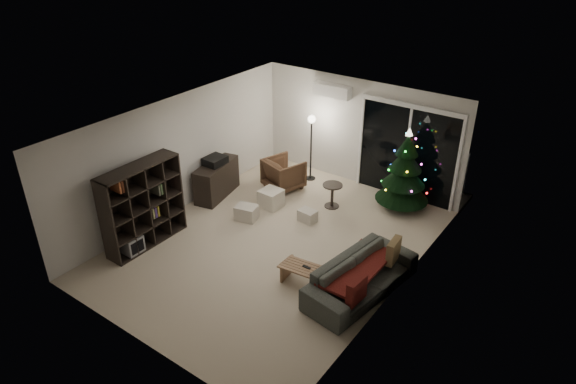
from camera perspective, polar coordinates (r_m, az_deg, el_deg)
name	(u,v)px	position (r m, az deg, el deg)	size (l,w,h in m)	color
room	(337,175)	(10.41, 5.43, 1.84)	(6.50, 7.51, 2.60)	beige
bookshelf	(136,203)	(10.19, -16.56, -1.13)	(0.42, 1.66, 1.66)	black
media_cabinet	(216,180)	(11.67, -7.95, 1.36)	(0.47, 1.26, 0.79)	black
stereo	(215,161)	(11.46, -8.11, 3.48)	(0.40, 0.47, 0.17)	black
armchair	(284,174)	(11.89, -0.48, 2.06)	(0.78, 0.80, 0.73)	#423422
ottoman	(271,198)	(11.21, -1.90, -0.71)	(0.44, 0.44, 0.40)	white
cardboard_box_a	(246,213)	(10.79, -4.64, -2.30)	(0.44, 0.33, 0.31)	beige
cardboard_box_b	(307,216)	(10.72, 2.18, -2.64)	(0.36, 0.27, 0.25)	beige
side_table	(332,196)	(11.20, 4.93, -0.40)	(0.43, 0.43, 0.54)	black
floor_lamp	(311,149)	(12.15, 2.56, 4.76)	(0.25, 0.25, 1.55)	black
sofa	(361,277)	(8.80, 8.15, -9.30)	(2.18, 0.85, 0.64)	#575A55
sofa_throw	(357,268)	(8.75, 7.64, -8.34)	(0.68, 1.57, 0.05)	maroon
cushion_a	(393,251)	(9.05, 11.64, -6.42)	(0.13, 0.42, 0.42)	brown
cushion_b	(357,291)	(8.10, 7.63, -10.81)	(0.13, 0.42, 0.42)	maroon
coffee_table	(314,280)	(8.88, 2.87, -9.69)	(1.19, 0.42, 0.38)	#8F6546
remote_a	(307,267)	(8.82, 2.08, -8.34)	(0.15, 0.04, 0.02)	black
remote_b	(321,271)	(8.75, 3.64, -8.74)	(0.14, 0.04, 0.02)	slate
christmas_tree	(405,169)	(11.11, 12.86, 2.49)	(1.15, 1.15, 1.85)	black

